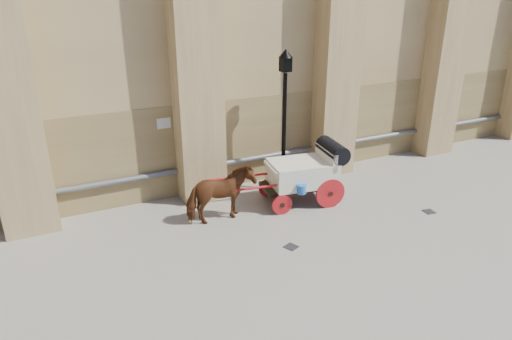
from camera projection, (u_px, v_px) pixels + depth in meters
ground at (283, 241)px, 12.27m from camera, size 90.00×90.00×0.00m
horse at (221, 195)px, 13.01m from camera, size 1.98×0.96×1.65m
carriage at (307, 171)px, 14.17m from camera, size 4.50×1.82×1.91m
street_lamp at (284, 118)px, 14.47m from camera, size 0.43×0.43×4.62m
drain_grate_near at (291, 247)px, 11.96m from camera, size 0.42×0.42×0.01m
drain_grate_far at (429, 212)px, 13.84m from camera, size 0.36×0.36×0.01m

